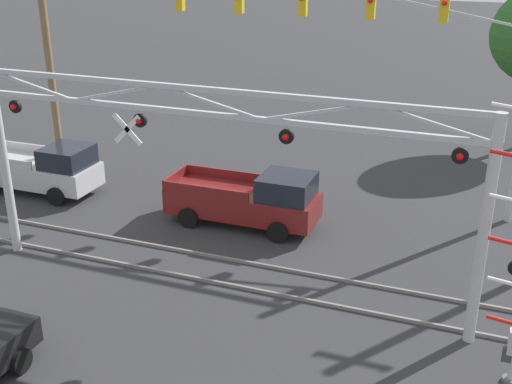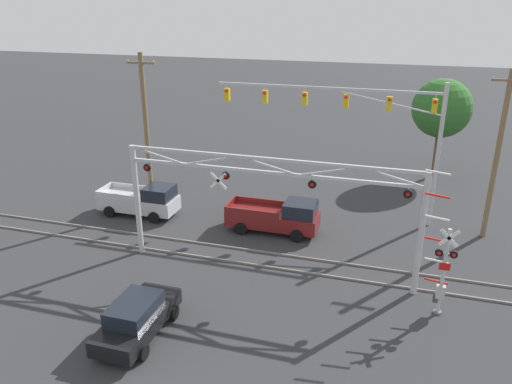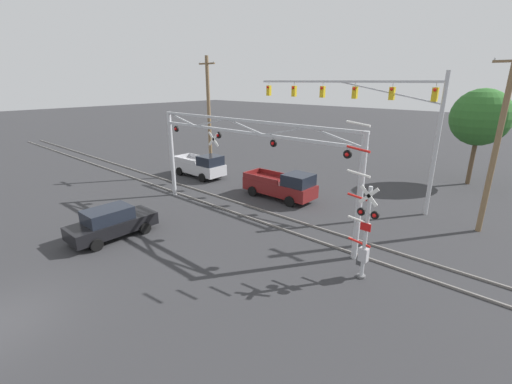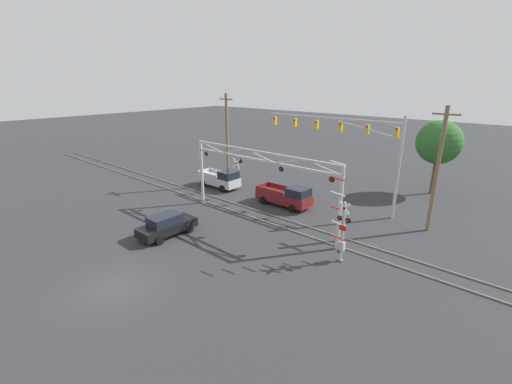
{
  "view_description": "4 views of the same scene",
  "coord_description": "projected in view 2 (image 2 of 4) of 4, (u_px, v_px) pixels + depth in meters",
  "views": [
    {
      "loc": [
        6.72,
        -2.19,
        9.42
      ],
      "look_at": [
        -0.07,
        15.7,
        1.65
      ],
      "focal_mm": 45.0,
      "sensor_mm": 36.0,
      "label": 1
    },
    {
      "loc": [
        5.68,
        -8.54,
        12.49
      ],
      "look_at": [
        -0.81,
        12.97,
        3.78
      ],
      "focal_mm": 35.0,
      "sensor_mm": 36.0,
      "label": 2
    },
    {
      "loc": [
        12.86,
        -1.35,
        7.79
      ],
      "look_at": [
        1.69,
        11.27,
        2.3
      ],
      "focal_mm": 24.0,
      "sensor_mm": 36.0,
      "label": 3
    },
    {
      "loc": [
        16.52,
        -7.1,
        10.89
      ],
      "look_at": [
        -1.95,
        14.0,
        1.7
      ],
      "focal_mm": 24.0,
      "sensor_mm": 36.0,
      "label": 4
    }
  ],
  "objects": [
    {
      "name": "sedan_waiting",
      "position": [
        137.0,
        317.0,
        19.6
      ],
      "size": [
        2.03,
        4.34,
        1.61
      ],
      "color": "black",
      "rests_on": "ground_plane"
    },
    {
      "name": "pickup_truck_lead",
      "position": [
        278.0,
        217.0,
        28.33
      ],
      "size": [
        5.22,
        2.11,
        1.98
      ],
      "color": "maroon",
      "rests_on": "ground_plane"
    },
    {
      "name": "background_tree_beyond_span",
      "position": [
        442.0,
        108.0,
        35.69
      ],
      "size": [
        4.21,
        4.21,
        7.3
      ],
      "color": "brown",
      "rests_on": "ground_plane"
    },
    {
      "name": "crossing_gantry",
      "position": [
        268.0,
        195.0,
        23.11
      ],
      "size": [
        14.09,
        0.3,
        5.82
      ],
      "color": "#B7BABF",
      "rests_on": "ground_plane"
    },
    {
      "name": "rail_track_near",
      "position": [
        269.0,
        267.0,
        24.79
      ],
      "size": [
        80.0,
        0.08,
        0.1
      ],
      "primitive_type": "cube",
      "color": "gray",
      "rests_on": "ground_plane"
    },
    {
      "name": "crossing_signal_mast",
      "position": [
        442.0,
        269.0,
        20.49
      ],
      "size": [
        1.67,
        0.35,
        6.36
      ],
      "color": "#B7BABF",
      "rests_on": "ground_plane"
    },
    {
      "name": "pickup_truck_following",
      "position": [
        142.0,
        200.0,
        30.61
      ],
      "size": [
        4.87,
        2.11,
        1.98
      ],
      "color": "#B7B7BC",
      "rests_on": "ground_plane"
    },
    {
      "name": "utility_pole_left",
      "position": [
        146.0,
        132.0,
        30.05
      ],
      "size": [
        1.8,
        0.28,
        9.67
      ],
      "color": "brown",
      "rests_on": "ground_plane"
    },
    {
      "name": "traffic_signal_span",
      "position": [
        373.0,
        121.0,
        28.37
      ],
      "size": [
        13.13,
        0.39,
        8.34
      ],
      "color": "#B7BABF",
      "rests_on": "ground_plane"
    },
    {
      "name": "utility_pole_right",
      "position": [
        497.0,
        155.0,
        26.44
      ],
      "size": [
        1.8,
        0.28,
        9.27
      ],
      "color": "brown",
      "rests_on": "ground_plane"
    },
    {
      "name": "rail_track_far",
      "position": [
        276.0,
        254.0,
        26.07
      ],
      "size": [
        80.0,
        0.08,
        0.1
      ],
      "primitive_type": "cube",
      "color": "gray",
      "rests_on": "ground_plane"
    }
  ]
}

